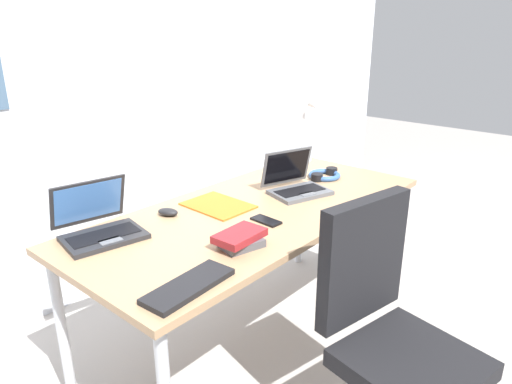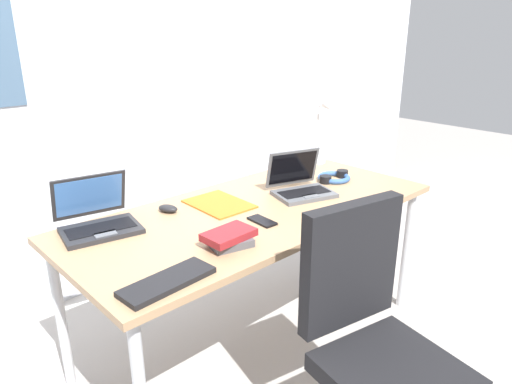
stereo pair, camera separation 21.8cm
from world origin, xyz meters
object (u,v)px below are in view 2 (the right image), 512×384
at_px(laptop_center, 301,186).
at_px(external_keyboard, 167,282).
at_px(book_stack, 230,238).
at_px(laptop_near_lamp, 97,219).
at_px(headphones, 334,177).
at_px(paper_folder_back_left, 219,204).
at_px(office_chair, 376,365).
at_px(computer_mouse, 168,208).
at_px(cell_phone, 262,221).
at_px(coffee_mug, 294,168).
at_px(desk_lamp, 321,132).

height_order(laptop_center, external_keyboard, laptop_center).
relative_size(laptop_center, book_stack, 1.71).
relative_size(laptop_center, laptop_near_lamp, 0.97).
bearing_deg(external_keyboard, laptop_near_lamp, 82.83).
distance_m(headphones, paper_folder_back_left, 0.72).
height_order(external_keyboard, office_chair, office_chair).
distance_m(laptop_center, paper_folder_back_left, 0.43).
height_order(computer_mouse, book_stack, book_stack).
height_order(laptop_center, cell_phone, laptop_center).
bearing_deg(headphones, cell_phone, -167.67).
bearing_deg(office_chair, headphones, 47.15).
bearing_deg(laptop_center, coffee_mug, 48.72).
bearing_deg(desk_lamp, book_stack, -156.62).
bearing_deg(book_stack, paper_folder_back_left, 56.60).
distance_m(computer_mouse, paper_folder_back_left, 0.25).
distance_m(laptop_near_lamp, cell_phone, 0.70).
height_order(paper_folder_back_left, coffee_mug, coffee_mug).
bearing_deg(book_stack, coffee_mug, 27.52).
xyz_separation_m(external_keyboard, paper_folder_back_left, (0.58, 0.45, -0.01)).
bearing_deg(headphones, laptop_near_lamp, 167.98).
bearing_deg(office_chair, cell_phone, 85.78).
bearing_deg(paper_folder_back_left, computer_mouse, 158.85).
height_order(laptop_center, office_chair, office_chair).
relative_size(laptop_near_lamp, computer_mouse, 3.72).
xyz_separation_m(computer_mouse, paper_folder_back_left, (0.23, -0.09, -0.01)).
distance_m(desk_lamp, external_keyboard, 1.60).
relative_size(book_stack, coffee_mug, 1.81).
bearing_deg(book_stack, laptop_near_lamp, 121.46).
relative_size(coffee_mug, office_chair, 0.12).
bearing_deg(laptop_near_lamp, headphones, -12.02).
bearing_deg(coffee_mug, laptop_near_lamp, 177.23).
distance_m(computer_mouse, office_chair, 1.11).
bearing_deg(cell_phone, computer_mouse, 124.76).
xyz_separation_m(laptop_near_lamp, coffee_mug, (1.15, -0.06, -0.00)).
distance_m(external_keyboard, coffee_mug, 1.30).
bearing_deg(external_keyboard, headphones, 9.80).
bearing_deg(headphones, desk_lamp, 53.08).
distance_m(laptop_center, book_stack, 0.68).
height_order(cell_phone, office_chair, office_chair).
xyz_separation_m(desk_lamp, book_stack, (-1.15, -0.50, -0.16)).
bearing_deg(book_stack, external_keyboard, -166.44).
bearing_deg(laptop_center, cell_phone, -161.77).
distance_m(desk_lamp, paper_folder_back_left, 0.93).
xyz_separation_m(cell_phone, book_stack, (-0.25, -0.08, 0.03)).
bearing_deg(laptop_center, paper_folder_back_left, 157.99).
bearing_deg(office_chair, coffee_mug, 57.47).
bearing_deg(paper_folder_back_left, external_keyboard, -142.17).
bearing_deg(office_chair, laptop_near_lamp, 115.43).
xyz_separation_m(desk_lamp, cell_phone, (-0.89, -0.42, -0.19)).
height_order(external_keyboard, cell_phone, external_keyboard).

